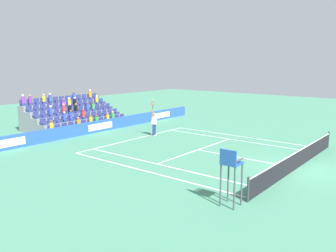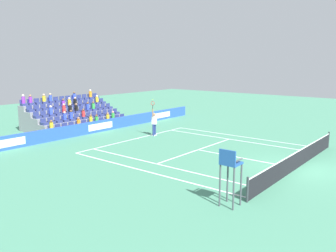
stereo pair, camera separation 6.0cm
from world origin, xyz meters
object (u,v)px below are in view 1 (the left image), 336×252
umpire_chair (231,169)px  loose_tennis_ball (241,173)px  tennis_net (298,159)px  tennis_player (154,123)px

umpire_chair → loose_tennis_ball: umpire_chair is taller
umpire_chair → loose_tennis_ball: 4.62m
tennis_net → tennis_player: (-1.57, -11.53, 0.50)m
loose_tennis_ball → tennis_net: bearing=144.0°
tennis_player → umpire_chair: tennis_player is taller
umpire_chair → tennis_net: bearing=176.9°
umpire_chair → loose_tennis_ball: (-4.08, -1.58, -1.49)m
tennis_net → tennis_player: 11.64m
tennis_net → loose_tennis_ball: tennis_net is taller
tennis_net → tennis_player: size_ratio=4.19×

